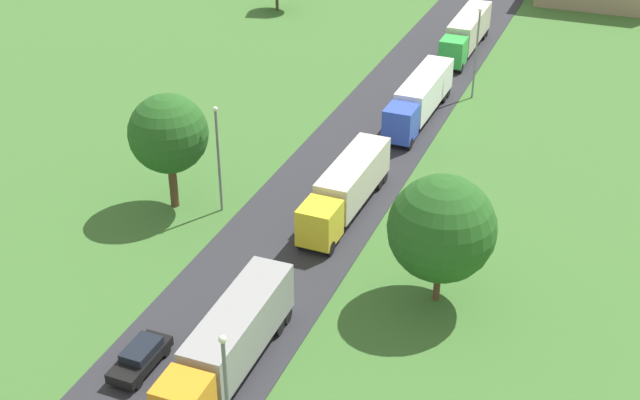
% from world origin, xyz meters
% --- Properties ---
extents(road, '(10.00, 140.00, 0.06)m').
position_xyz_m(road, '(0.00, 24.50, 0.03)').
color(road, '#2B2B30').
rests_on(road, ground).
extents(lane_marking_centre, '(0.16, 119.88, 0.01)m').
position_xyz_m(lane_marking_centre, '(0.00, 19.82, 0.07)').
color(lane_marking_centre, white).
rests_on(lane_marking_centre, road).
extents(truck_lead, '(2.64, 12.15, 3.70)m').
position_xyz_m(truck_lead, '(2.44, 15.17, 2.18)').
color(truck_lead, orange).
rests_on(truck_lead, road).
extents(truck_second, '(2.71, 12.33, 3.52)m').
position_xyz_m(truck_second, '(2.26, 33.77, 2.07)').
color(truck_second, yellow).
rests_on(truck_second, road).
extents(truck_third, '(2.67, 13.46, 3.60)m').
position_xyz_m(truck_third, '(2.64, 51.47, 2.13)').
color(truck_third, blue).
rests_on(truck_third, road).
extents(truck_fourth, '(2.52, 13.71, 3.73)m').
position_xyz_m(truck_fourth, '(2.40, 70.23, 2.18)').
color(truck_fourth, green).
rests_on(truck_fourth, road).
extents(car_second, '(1.76, 4.20, 1.38)m').
position_xyz_m(car_second, '(-2.38, 13.76, 0.79)').
color(car_second, black).
rests_on(car_second, road).
extents(lamppost_second, '(0.36, 0.36, 8.16)m').
position_xyz_m(lamppost_second, '(-6.26, 30.71, 4.56)').
color(lamppost_second, slate).
rests_on(lamppost_second, ground).
extents(lamppost_third, '(0.36, 0.36, 8.61)m').
position_xyz_m(lamppost_third, '(5.96, 58.07, 4.79)').
color(lamppost_third, slate).
rests_on(lamppost_third, ground).
extents(tree_birch, '(6.49, 6.49, 8.35)m').
position_xyz_m(tree_birch, '(11.03, 25.96, 5.09)').
color(tree_birch, '#513823').
rests_on(tree_birch, ground).
extents(tree_pine, '(5.68, 5.68, 8.68)m').
position_xyz_m(tree_pine, '(-9.75, 30.02, 5.81)').
color(tree_pine, '#513823').
rests_on(tree_pine, ground).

